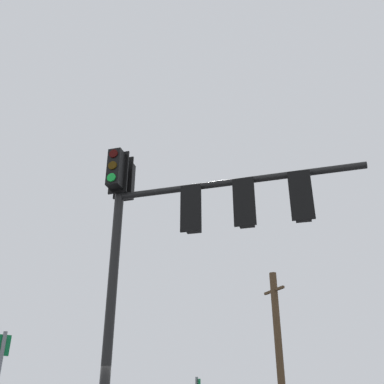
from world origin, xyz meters
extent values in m
cylinder|color=black|center=(0.93, 0.28, 3.43)|extent=(0.20, 0.20, 6.85)
cylinder|color=black|center=(1.96, 2.68, 6.05)|extent=(2.20, 4.86, 0.14)
cube|color=black|center=(0.65, 0.40, 6.60)|extent=(0.39, 0.39, 0.90)
cube|color=black|center=(0.81, 0.33, 6.60)|extent=(0.21, 0.42, 1.04)
cylinder|color=#360503|center=(0.50, 0.46, 6.90)|extent=(0.11, 0.20, 0.20)
cylinder|color=#3C2703|center=(0.50, 0.46, 6.60)|extent=(0.11, 0.20, 0.20)
cylinder|color=green|center=(0.50, 0.46, 6.30)|extent=(0.11, 0.20, 0.20)
cube|color=black|center=(1.20, 0.16, 6.60)|extent=(0.39, 0.39, 0.90)
cube|color=black|center=(1.05, 0.23, 6.60)|extent=(0.21, 0.42, 1.04)
cylinder|color=#360503|center=(1.35, 0.09, 6.90)|extent=(0.11, 0.20, 0.20)
cylinder|color=#3C2703|center=(1.35, 0.09, 6.60)|extent=(0.11, 0.20, 0.20)
cylinder|color=green|center=(1.35, 0.09, 6.30)|extent=(0.11, 0.20, 0.20)
cube|color=black|center=(1.60, 1.85, 5.50)|extent=(0.39, 0.39, 0.90)
cube|color=black|center=(1.76, 1.78, 5.50)|extent=(0.20, 0.42, 1.04)
cylinder|color=#360503|center=(1.45, 1.91, 5.80)|extent=(0.10, 0.20, 0.20)
cylinder|color=#3C2703|center=(1.45, 1.91, 5.50)|extent=(0.10, 0.20, 0.20)
cylinder|color=green|center=(1.45, 1.91, 5.20)|extent=(0.10, 0.20, 0.20)
cube|color=black|center=(2.04, 2.86, 5.50)|extent=(0.39, 0.39, 0.90)
cube|color=black|center=(2.20, 2.80, 5.50)|extent=(0.20, 0.42, 1.04)
cylinder|color=#360503|center=(1.89, 2.92, 5.80)|extent=(0.10, 0.20, 0.20)
cylinder|color=#3C2703|center=(1.89, 2.92, 5.50)|extent=(0.10, 0.20, 0.20)
cylinder|color=green|center=(1.89, 2.92, 5.20)|extent=(0.10, 0.20, 0.20)
cube|color=black|center=(2.48, 3.88, 5.50)|extent=(0.39, 0.39, 0.90)
cube|color=black|center=(2.63, 3.82, 5.50)|extent=(0.20, 0.42, 1.04)
cylinder|color=#360503|center=(2.32, 3.94, 5.80)|extent=(0.10, 0.20, 0.20)
cylinder|color=#3C2703|center=(2.32, 3.94, 5.50)|extent=(0.10, 0.20, 0.20)
cylinder|color=green|center=(2.32, 3.94, 5.20)|extent=(0.10, 0.20, 0.20)
cylinder|color=#4C3823|center=(-11.42, 7.63, 4.01)|extent=(0.35, 0.35, 8.02)
cube|color=#4C3823|center=(-11.42, 7.63, 7.13)|extent=(1.59, 0.60, 0.12)
cube|color=#0C7238|center=(1.62, -1.48, 2.77)|extent=(0.15, 0.23, 0.35)
cube|color=white|center=(1.60, -1.49, 2.77)|extent=(0.11, 0.17, 0.29)
camera|label=1|loc=(10.08, 0.74, 1.76)|focal=41.86mm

